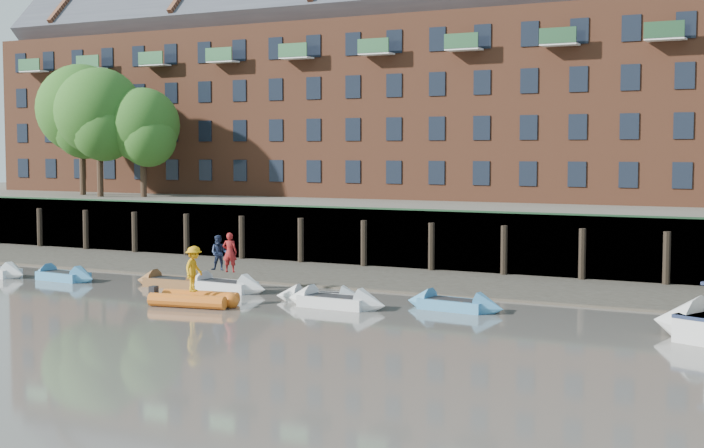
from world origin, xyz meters
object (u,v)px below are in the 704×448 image
Objects in this scene: rowboat_5 at (335,302)px; rib_tender at (197,299)px; rowboat_3 at (225,286)px; person_rib_crew at (194,269)px; person_rower_a at (230,252)px; rowboat_4 at (320,297)px; rowboat_1 at (63,276)px; rowboat_2 at (174,282)px; rowboat_6 at (454,305)px; person_rower_b at (219,253)px.

rowboat_5 reaches higher than rib_tender.
person_rib_crew is at bearing -68.06° from rowboat_3.
person_rower_a is (-1.13, 3.99, 1.52)m from rib_tender.
rowboat_4 is 5.44m from person_rib_crew.
rowboat_4 is (14.66, -0.14, -0.01)m from rowboat_1.
rowboat_2 is at bearing -19.54° from person_rower_a.
person_rib_crew is at bearing -152.62° from rowboat_4.
rowboat_1 is at bearing -176.46° from rowboat_2.
person_rib_crew is (10.57, -3.46, 1.33)m from rowboat_1.
rowboat_5 is 6.75m from person_rower_a.
rowboat_3 is at bearing -3.36° from rowboat_2.
person_rower_a reaches higher than rowboat_4.
rowboat_6 is 1.16× the size of rib_tender.
person_rower_b is at bearing 166.66° from rowboat_5.
rowboat_1 is 1.01× the size of rowboat_2.
rowboat_1 is 15.94m from rowboat_5.
rowboat_1 is 8.92m from person_rower_b.
rowboat_5 is at bearing 15.03° from rib_tender.
rowboat_2 is (6.28, 0.69, 0.00)m from rowboat_1.
person_rower_a is at bearing 167.29° from rowboat_5.
rowboat_4 is at bearing 4.47° from rowboat_1.
rowboat_5 is (15.90, -1.07, 0.02)m from rowboat_1.
rowboat_1 is 11.20m from person_rib_crew.
rowboat_3 is 4.53m from person_rib_crew.
rowboat_2 is at bearing 168.23° from person_rower_b.
rowboat_2 is at bearing 162.68° from rowboat_4.
rowboat_3 is at bearing -28.51° from person_rower_a.
rowboat_2 is 3.64m from person_rower_a.
person_rib_crew is at bearing -160.04° from rib_tender.
rowboat_4 is at bearing 154.08° from person_rower_a.
rib_tender is at bearing -45.60° from rowboat_2.
rowboat_5 is 1.22× the size of rib_tender.
person_rower_a is 0.86m from person_rower_b.
rowboat_1 is at bearing 169.47° from person_rower_b.
person_rower_b reaches higher than rowboat_1.
rowboat_6 is at bearing -5.08° from rowboat_4.
person_rower_b is at bearing 10.78° from rowboat_1.
person_rib_crew is at bearing -46.71° from rowboat_2.
rowboat_5 is (1.24, -0.93, 0.03)m from rowboat_4.
rowboat_1 is 20.47m from rowboat_6.
rowboat_3 is 1.22× the size of rib_tender.
rowboat_1 is at bearing 178.07° from rowboat_5.
person_rower_a reaches higher than rowboat_1.
rowboat_4 is 6.19m from person_rower_b.
rowboat_1 is 14.66m from rowboat_4.
person_rower_b is (-0.80, 0.29, -0.09)m from person_rower_a.
rowboat_6 reaches higher than rowboat_4.
rowboat_5 is at bearing 1.17° from rowboat_1.
rib_tender is at bearing -71.78° from person_rib_crew.
rowboat_4 is 5.84m from rowboat_6.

